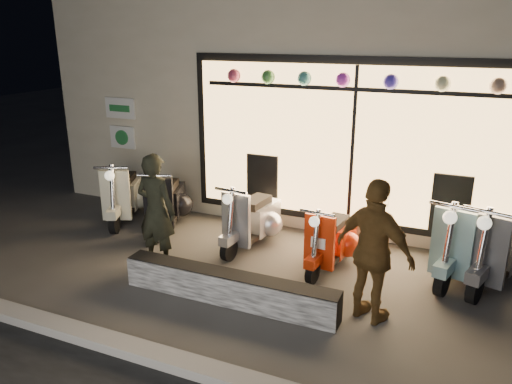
% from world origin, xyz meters
% --- Properties ---
extents(ground, '(40.00, 40.00, 0.00)m').
position_xyz_m(ground, '(0.00, 0.00, 0.00)').
color(ground, '#383533').
rests_on(ground, ground).
extents(kerb, '(40.00, 0.25, 0.12)m').
position_xyz_m(kerb, '(0.00, -2.00, 0.06)').
color(kerb, slate).
rests_on(kerb, ground).
extents(shop_building, '(10.20, 6.23, 4.20)m').
position_xyz_m(shop_building, '(0.00, 4.98, 2.10)').
color(shop_building, beige).
rests_on(shop_building, ground).
extents(graffiti_barrier, '(2.81, 0.28, 0.40)m').
position_xyz_m(graffiti_barrier, '(-0.07, -0.65, 0.20)').
color(graffiti_barrier, black).
rests_on(graffiti_barrier, ground).
extents(scooter_silver, '(0.55, 1.45, 1.03)m').
position_xyz_m(scooter_silver, '(-0.52, 1.16, 0.41)').
color(scooter_silver, black).
rests_on(scooter_silver, ground).
extents(scooter_red, '(0.52, 1.34, 0.95)m').
position_xyz_m(scooter_red, '(0.81, 0.93, 0.38)').
color(scooter_red, black).
rests_on(scooter_red, ground).
extents(scooter_black, '(0.81, 1.48, 1.06)m').
position_xyz_m(scooter_black, '(-2.21, 1.27, 0.43)').
color(scooter_black, black).
rests_on(scooter_black, ground).
extents(scooter_cream, '(0.88, 1.49, 1.08)m').
position_xyz_m(scooter_cream, '(-3.13, 1.30, 0.44)').
color(scooter_cream, black).
rests_on(scooter_cream, ground).
extents(scooter_blue, '(0.77, 1.62, 1.15)m').
position_xyz_m(scooter_blue, '(2.54, 1.40, 0.46)').
color(scooter_blue, black).
rests_on(scooter_blue, ground).
extents(scooter_grey, '(0.83, 1.61, 1.15)m').
position_xyz_m(scooter_grey, '(2.97, 1.35, 0.46)').
color(scooter_grey, black).
rests_on(scooter_grey, ground).
extents(man, '(0.62, 0.42, 1.65)m').
position_xyz_m(man, '(-1.47, -0.11, 0.83)').
color(man, black).
rests_on(man, ground).
extents(woman, '(1.08, 0.78, 1.71)m').
position_xyz_m(woman, '(1.61, -0.32, 0.85)').
color(woman, brown).
rests_on(woman, ground).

